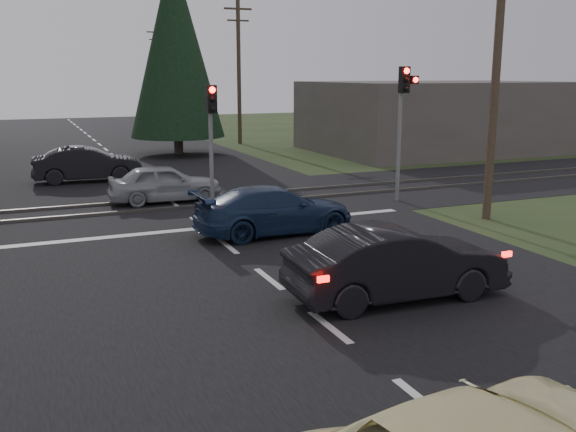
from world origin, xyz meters
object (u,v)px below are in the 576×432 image
utility_pole_far (158,71)px  dark_car_far (88,164)px  utility_pole_mid (239,69)px  silver_car (165,183)px  blue_sedan (275,210)px  dark_hatchback (397,263)px  utility_pole_near (497,64)px  traffic_signal_right (403,107)px  traffic_signal_center (212,125)px

utility_pole_far → dark_car_far: (-10.73, -36.72, -3.99)m
utility_pole_mid → silver_car: utility_pole_mid is taller
blue_sedan → utility_pole_mid: bearing=-18.5°
dark_car_far → dark_hatchback: bearing=-163.1°
dark_hatchback → dark_car_far: dark_hatchback is taller
dark_car_far → blue_sedan: bearing=-157.6°
utility_pole_near → silver_car: size_ratio=2.29×
utility_pole_near → utility_pole_far: 49.00m
silver_car → dark_car_far: size_ratio=0.89×
utility_pole_near → dark_car_far: (-10.73, 12.28, -3.99)m
utility_pole_mid → blue_sedan: (-6.82, -23.14, -4.05)m
dark_hatchback → blue_sedan: size_ratio=0.97×
utility_pole_mid → dark_car_far: (-10.73, -11.72, -3.99)m
traffic_signal_right → dark_hatchback: traffic_signal_right is taller
utility_pole_near → blue_sedan: (-6.82, 0.86, -4.05)m
utility_pole_far → utility_pole_near: bearing=-90.0°
traffic_signal_center → silver_car: traffic_signal_center is taller
traffic_signal_right → dark_hatchback: size_ratio=1.05×
traffic_signal_center → dark_car_far: bearing=113.0°
traffic_signal_center → blue_sedan: bearing=-79.9°
traffic_signal_right → utility_pole_mid: (0.95, 20.53, 1.41)m
utility_pole_far → dark_hatchback: utility_pole_far is taller
utility_pole_mid → dark_car_far: size_ratio=2.03×
traffic_signal_right → utility_pole_far: bearing=88.8°
utility_pole_near → utility_pole_mid: 24.00m
dark_hatchback → blue_sedan: 6.02m
utility_pole_far → utility_pole_mid: bearing=-90.0°
silver_car → dark_car_far: bearing=22.6°
blue_sedan → dark_car_far: (-3.91, 11.42, 0.06)m
traffic_signal_center → utility_pole_mid: utility_pole_mid is taller
traffic_signal_right → blue_sedan: bearing=-156.0°
blue_sedan → utility_pole_near: bearing=-99.3°
traffic_signal_center → dark_car_far: size_ratio=0.92×
traffic_signal_center → silver_car: bearing=121.8°
traffic_signal_center → utility_pole_near: (7.50, -4.68, 1.92)m
dark_hatchback → utility_pole_near: bearing=-49.8°
utility_pole_near → utility_pole_mid: size_ratio=1.00×
utility_pole_mid → silver_car: size_ratio=2.29×
utility_pole_near → silver_car: utility_pole_near is taller
traffic_signal_center → silver_car: 3.12m
traffic_signal_right → dark_hatchback: bearing=-123.1°
utility_pole_near → dark_car_far: bearing=131.2°
dark_hatchback → utility_pole_far: bearing=-4.7°
utility_pole_mid → dark_hatchback: 30.15m
traffic_signal_center → silver_car: size_ratio=1.04×
traffic_signal_center → dark_car_far: traffic_signal_center is taller
traffic_signal_right → dark_hatchback: 10.62m
dark_hatchback → blue_sedan: dark_hatchback is taller
utility_pole_far → silver_car: 43.46m
utility_pole_near → dark_hatchback: bearing=-142.0°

